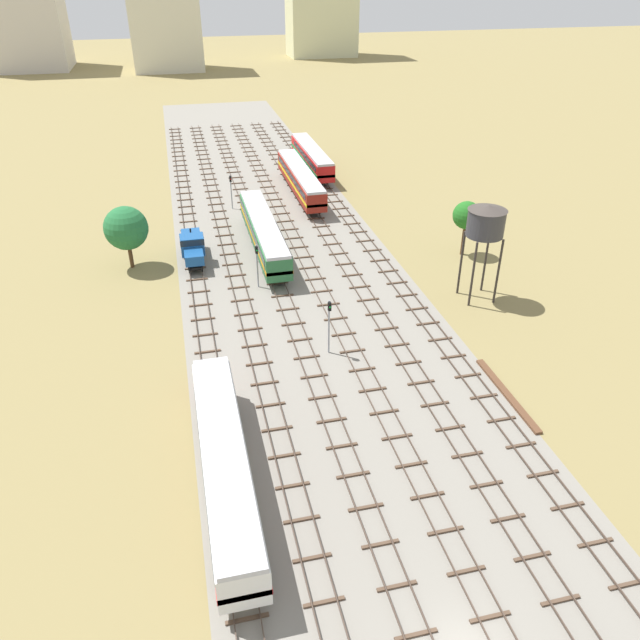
% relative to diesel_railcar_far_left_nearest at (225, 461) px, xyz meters
% --- Properties ---
extents(ground_plane, '(480.00, 480.00, 0.00)m').
position_rel_diesel_railcar_far_left_nearest_xyz_m(ground_plane, '(10.77, 41.70, -2.60)').
color(ground_plane, olive).
extents(ballast_bed, '(25.55, 176.00, 0.01)m').
position_rel_diesel_railcar_far_left_nearest_xyz_m(ballast_bed, '(10.77, 41.70, -2.59)').
color(ballast_bed, gray).
rests_on(ballast_bed, ground).
extents(track_far_left, '(2.40, 126.00, 0.29)m').
position_rel_diesel_railcar_far_left_nearest_xyz_m(track_far_left, '(0.00, 42.70, -2.46)').
color(track_far_left, '#47382D').
rests_on(track_far_left, ground).
extents(track_left, '(2.40, 126.00, 0.29)m').
position_rel_diesel_railcar_far_left_nearest_xyz_m(track_left, '(4.31, 42.70, -2.46)').
color(track_left, '#47382D').
rests_on(track_left, ground).
extents(track_centre_left, '(2.40, 126.00, 0.29)m').
position_rel_diesel_railcar_far_left_nearest_xyz_m(track_centre_left, '(8.62, 42.70, -2.46)').
color(track_centre_left, '#47382D').
rests_on(track_centre_left, ground).
extents(track_centre, '(2.40, 126.00, 0.29)m').
position_rel_diesel_railcar_far_left_nearest_xyz_m(track_centre, '(12.93, 42.70, -2.46)').
color(track_centre, '#47382D').
rests_on(track_centre, ground).
extents(track_centre_right, '(2.40, 126.00, 0.29)m').
position_rel_diesel_railcar_far_left_nearest_xyz_m(track_centre_right, '(17.24, 42.70, -2.46)').
color(track_centre_right, '#47382D').
rests_on(track_centre_right, ground).
extents(track_right, '(2.40, 126.00, 0.29)m').
position_rel_diesel_railcar_far_left_nearest_xyz_m(track_right, '(21.55, 42.70, -2.46)').
color(track_right, '#47382D').
rests_on(track_right, ground).
extents(diesel_railcar_far_left_nearest, '(2.96, 20.50, 3.80)m').
position_rel_diesel_railcar_far_left_nearest_xyz_m(diesel_railcar_far_left_nearest, '(0.00, 0.00, 0.00)').
color(diesel_railcar_far_left_nearest, white).
rests_on(diesel_railcar_far_left_nearest, ground).
extents(shunter_loco_far_left_near, '(2.74, 8.46, 3.10)m').
position_rel_diesel_railcar_far_left_nearest_xyz_m(shunter_loco_far_left_near, '(0.00, 37.34, -0.59)').
color(shunter_loco_far_left_near, '#194C8C').
rests_on(shunter_loco_far_left_near, ground).
extents(passenger_coach_centre_left_mid, '(2.96, 22.00, 3.80)m').
position_rel_diesel_railcar_far_left_nearest_xyz_m(passenger_coach_centre_left_mid, '(8.62, 38.28, 0.02)').
color(passenger_coach_centre_left_mid, '#286638').
rests_on(passenger_coach_centre_left_mid, ground).
extents(passenger_coach_centre_right_midfar, '(2.96, 22.00, 3.80)m').
position_rel_diesel_railcar_far_left_nearest_xyz_m(passenger_coach_centre_right_midfar, '(17.24, 57.45, 0.02)').
color(passenger_coach_centre_right_midfar, maroon).
rests_on(passenger_coach_centre_right_midfar, ground).
extents(diesel_railcar_right_far, '(2.96, 20.50, 3.80)m').
position_rel_diesel_railcar_far_left_nearest_xyz_m(diesel_railcar_right_far, '(21.55, 68.67, 0.00)').
color(diesel_railcar_right_far, red).
rests_on(diesel_railcar_right_far, ground).
extents(water_tower, '(3.93, 3.93, 10.29)m').
position_rel_diesel_railcar_far_left_nearest_xyz_m(water_tower, '(28.49, 21.14, 5.94)').
color(water_tower, '#2D2826').
rests_on(water_tower, ground).
extents(signal_post_nearest, '(0.28, 0.47, 4.99)m').
position_rel_diesel_railcar_far_left_nearest_xyz_m(signal_post_nearest, '(6.46, 28.92, 0.59)').
color(signal_post_nearest, gray).
rests_on(signal_post_nearest, ground).
extents(signal_post_near, '(0.28, 0.47, 4.94)m').
position_rel_diesel_railcar_far_left_nearest_xyz_m(signal_post_near, '(6.46, 53.93, 0.56)').
color(signal_post_near, gray).
rests_on(signal_post_near, ground).
extents(signal_post_mid, '(0.28, 0.47, 5.43)m').
position_rel_diesel_railcar_far_left_nearest_xyz_m(signal_post_mid, '(10.77, 14.54, 0.85)').
color(signal_post_mid, gray).
rests_on(signal_post_mid, ground).
extents(lineside_tree_0, '(3.30, 3.30, 6.66)m').
position_rel_diesel_railcar_far_left_nearest_xyz_m(lineside_tree_0, '(31.87, 31.71, 2.35)').
color(lineside_tree_0, '#4C331E').
rests_on(lineside_tree_0, ground).
extents(lineside_tree_1, '(4.96, 4.96, 7.32)m').
position_rel_diesel_railcar_far_left_nearest_xyz_m(lineside_tree_1, '(-7.10, 37.42, 2.23)').
color(lineside_tree_1, '#4C331E').
rests_on(lineside_tree_1, ground).
extents(skyline_tower_0, '(25.56, 23.45, 37.76)m').
position_rel_diesel_railcar_far_left_nearest_xyz_m(skyline_tower_0, '(-42.56, 198.86, 16.28)').
color(skyline_tower_0, beige).
rests_on(skyline_tower_0, ground).
extents(skyline_tower_1, '(21.32, 17.03, 36.86)m').
position_rel_diesel_railcar_far_left_nearest_xyz_m(skyline_tower_1, '(1.41, 186.03, 15.83)').
color(skyline_tower_1, beige).
rests_on(skyline_tower_1, ground).
extents(spare_rail_bundle, '(0.60, 10.00, 0.24)m').
position_rel_diesel_railcar_far_left_nearest_xyz_m(spare_rail_bundle, '(23.51, 4.99, -2.48)').
color(spare_rail_bundle, brown).
rests_on(spare_rail_bundle, ground).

